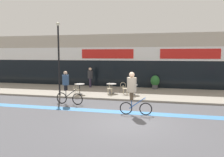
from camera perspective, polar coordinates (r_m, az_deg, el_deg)
The scene contains 16 objects.
ground_plane at distance 10.10m, azimuth 4.56°, elevation -11.41°, with size 120.00×120.00×0.00m, color #4C4C51.
sidewalk_slab at distance 17.09m, azimuth 8.19°, elevation -3.90°, with size 40.00×5.50×0.12m, color gray.
storefront_facade at distance 21.53m, azimuth 9.37°, elevation 4.57°, with size 40.00×4.06×4.91m.
bike_lane_stripe at distance 11.70m, azimuth 5.80°, elevation -8.91°, with size 36.00×0.70×0.01m, color #3D7AB7.
bistro_table_0 at distance 16.37m, azimuth -8.48°, elevation -2.16°, with size 0.76×0.76×0.78m.
bistro_table_1 at distance 16.64m, azimuth -0.12°, elevation -2.06°, with size 0.75×0.75×0.73m.
bistro_table_2 at distance 16.11m, azimuth 5.41°, elevation -2.35°, with size 0.73×0.73×0.74m.
cafe_chair_0_near at distance 15.80m, azimuth -9.31°, elevation -2.63°, with size 0.40×0.58×0.90m.
cafe_chair_1_near at distance 16.04m, azimuth -0.62°, elevation -2.42°, with size 0.42×0.59×0.90m.
cafe_chair_2_near at distance 15.50m, azimuth 5.12°, elevation -2.74°, with size 0.43×0.59×0.90m.
cafe_chair_2_side at distance 16.21m, azimuth 3.21°, elevation -2.33°, with size 0.58×0.40×0.90m.
planter_pot at distance 19.03m, azimuth 11.19°, elevation -0.80°, with size 0.76×0.76×1.16m.
lamp_post at distance 16.24m, azimuth -13.76°, elevation 6.36°, with size 0.26×0.26×5.23m.
cyclist_1 at distance 11.09m, azimuth 5.37°, elevation -2.77°, with size 1.65×0.54×2.19m.
cyclist_2 at distance 13.74m, azimuth -11.71°, elevation -1.90°, with size 1.81×0.53×2.05m.
pedestrian_near_end at distance 19.70m, azimuth -5.72°, elevation 0.75°, with size 0.47×0.47×1.77m.
Camera 1 is at (1.40, -9.52, 3.07)m, focal length 35.00 mm.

